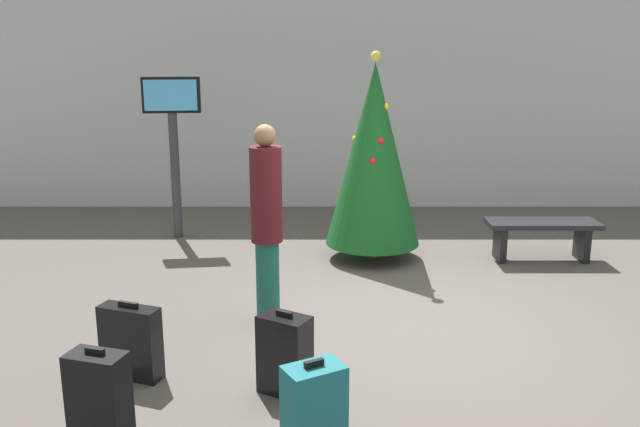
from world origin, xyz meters
name	(u,v)px	position (x,y,z in m)	size (l,w,h in m)	color
ground_plane	(405,327)	(0.00, 0.00, 0.00)	(16.00, 16.00, 0.00)	#514C47
back_wall	(371,106)	(0.00, 4.83, 1.60)	(16.00, 0.20, 3.19)	#B7BCC1
holiday_tree	(375,155)	(-0.14, 2.04, 1.26)	(1.12, 1.12, 2.44)	#4C3319
flight_info_kiosk	(175,131)	(-2.67, 2.97, 1.42)	(0.74, 0.17, 2.12)	#333338
waiting_bench	(544,232)	(1.88, 1.98, 0.35)	(1.31, 0.44, 0.48)	black
traveller_0	(268,220)	(-1.24, 0.07, 0.99)	(0.33, 0.33, 1.84)	#19594C
suitcase_0	(286,355)	(-1.02, -1.19, 0.30)	(0.43, 0.38, 0.64)	black
suitcase_1	(101,404)	(-2.12, -1.96, 0.34)	(0.40, 0.30, 0.72)	black
suitcase_2	(132,342)	(-2.21, -0.95, 0.29)	(0.50, 0.32, 0.61)	black
suitcase_3	(315,423)	(-0.80, -2.19, 0.36)	(0.40, 0.36, 0.75)	#19606B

